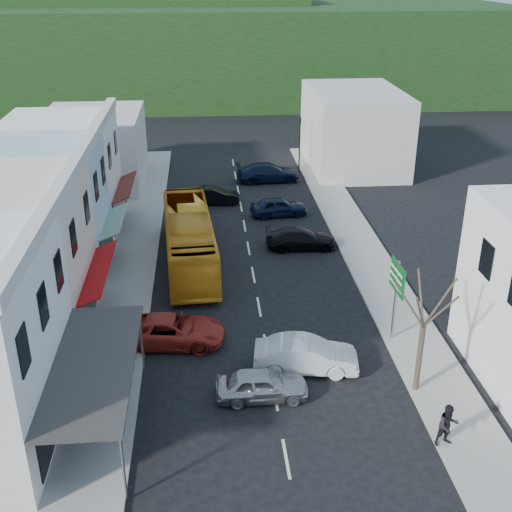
# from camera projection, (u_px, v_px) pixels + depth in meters

# --- Properties ---
(ground) EXTENTS (120.00, 120.00, 0.00)m
(ground) POSITION_uv_depth(u_px,v_px,m) (266.00, 346.00, 32.08)
(ground) COLOR black
(ground) RESTS_ON ground
(sidewalk_left) EXTENTS (3.00, 52.00, 0.15)m
(sidewalk_left) POSITION_uv_depth(u_px,v_px,m) (133.00, 264.00, 40.52)
(sidewalk_left) COLOR gray
(sidewalk_left) RESTS_ON ground
(sidewalk_right) EXTENTS (3.00, 52.00, 0.15)m
(sidewalk_right) POSITION_uv_depth(u_px,v_px,m) (366.00, 256.00, 41.66)
(sidewalk_right) COLOR gray
(sidewalk_right) RESTS_ON ground
(shopfront_row) EXTENTS (8.25, 30.00, 8.00)m
(shopfront_row) POSITION_uv_depth(u_px,v_px,m) (23.00, 241.00, 33.96)
(shopfront_row) COLOR silver
(shopfront_row) RESTS_ON ground
(distant_block_left) EXTENTS (8.00, 10.00, 6.00)m
(distant_block_left) POSITION_uv_depth(u_px,v_px,m) (94.00, 149.00, 54.31)
(distant_block_left) COLOR #B7B2A8
(distant_block_left) RESTS_ON ground
(distant_block_right) EXTENTS (8.00, 12.00, 7.00)m
(distant_block_right) POSITION_uv_depth(u_px,v_px,m) (354.00, 129.00, 58.56)
(distant_block_right) COLOR #B7B2A8
(distant_block_right) RESTS_ON ground
(hillside) EXTENTS (80.00, 26.00, 14.00)m
(hillside) POSITION_uv_depth(u_px,v_px,m) (209.00, 46.00, 87.98)
(hillside) COLOR black
(hillside) RESTS_ON ground
(bus) EXTENTS (3.29, 11.74, 3.10)m
(bus) POSITION_uv_depth(u_px,v_px,m) (189.00, 241.00, 40.14)
(bus) COLOR orange
(bus) RESTS_ON ground
(car_silver) EXTENTS (4.40, 1.81, 1.40)m
(car_silver) POSITION_uv_depth(u_px,v_px,m) (262.00, 385.00, 28.01)
(car_silver) COLOR #A9A8AD
(car_silver) RESTS_ON ground
(car_white) EXTENTS (4.60, 2.38, 1.40)m
(car_white) POSITION_uv_depth(u_px,v_px,m) (306.00, 357.00, 29.94)
(car_white) COLOR silver
(car_white) RESTS_ON ground
(car_red) EXTENTS (4.76, 2.34, 1.40)m
(car_red) POSITION_uv_depth(u_px,v_px,m) (171.00, 331.00, 32.03)
(car_red) COLOR maroon
(car_red) RESTS_ON ground
(car_black_near) EXTENTS (4.54, 1.94, 1.40)m
(car_black_near) POSITION_uv_depth(u_px,v_px,m) (301.00, 238.00, 42.68)
(car_black_near) COLOR black
(car_black_near) RESTS_ON ground
(car_navy_mid) EXTENTS (4.55, 2.21, 1.40)m
(car_navy_mid) POSITION_uv_depth(u_px,v_px,m) (279.00, 207.00, 48.09)
(car_navy_mid) COLOR black
(car_navy_mid) RESTS_ON ground
(car_black_far) EXTENTS (4.47, 1.99, 1.40)m
(car_black_far) POSITION_uv_depth(u_px,v_px,m) (213.00, 195.00, 50.46)
(car_black_far) COLOR black
(car_black_far) RESTS_ON ground
(car_navy_far) EXTENTS (4.62, 2.16, 1.40)m
(car_navy_far) POSITION_uv_depth(u_px,v_px,m) (268.00, 173.00, 55.59)
(car_navy_far) COLOR black
(car_navy_far) RESTS_ON ground
(pedestrian_left) EXTENTS (0.48, 0.65, 1.70)m
(pedestrian_left) POSITION_uv_depth(u_px,v_px,m) (129.00, 330.00, 31.56)
(pedestrian_left) COLOR black
(pedestrian_left) RESTS_ON sidewalk_left
(pedestrian_right) EXTENTS (0.76, 0.55, 1.70)m
(pedestrian_right) POSITION_uv_depth(u_px,v_px,m) (448.00, 427.00, 25.03)
(pedestrian_right) COLOR black
(pedestrian_right) RESTS_ON sidewalk_right
(direction_sign) EXTENTS (0.40, 2.01, 4.43)m
(direction_sign) POSITION_uv_depth(u_px,v_px,m) (395.00, 302.00, 31.67)
(direction_sign) COLOR #0A541A
(direction_sign) RESTS_ON ground
(street_tree) EXTENTS (2.27, 2.27, 6.74)m
(street_tree) POSITION_uv_depth(u_px,v_px,m) (423.00, 327.00, 27.31)
(street_tree) COLOR #3C2E21
(street_tree) RESTS_ON ground
(traffic_signal) EXTENTS (1.23, 1.37, 5.05)m
(traffic_signal) POSITION_uv_depth(u_px,v_px,m) (300.00, 145.00, 57.19)
(traffic_signal) COLOR black
(traffic_signal) RESTS_ON ground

